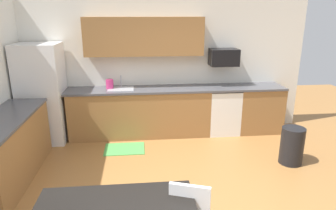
# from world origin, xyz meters

# --- Properties ---
(ground_plane) EXTENTS (12.00, 12.00, 0.00)m
(ground_plane) POSITION_xyz_m (0.00, 0.00, 0.00)
(ground_plane) COLOR #9E6B38
(wall_back) EXTENTS (5.80, 0.10, 2.70)m
(wall_back) POSITION_xyz_m (0.00, 2.65, 1.35)
(wall_back) COLOR white
(wall_back) RESTS_ON ground
(cabinet_run_back) EXTENTS (2.67, 0.60, 0.90)m
(cabinet_run_back) POSITION_xyz_m (-0.41, 2.30, 0.45)
(cabinet_run_back) COLOR olive
(cabinet_run_back) RESTS_ON ground
(cabinet_run_back_right) EXTENTS (0.88, 0.60, 0.90)m
(cabinet_run_back_right) POSITION_xyz_m (1.96, 2.30, 0.45)
(cabinet_run_back_right) COLOR olive
(cabinet_run_back_right) RESTS_ON ground
(cabinet_run_left) EXTENTS (0.60, 2.00, 0.90)m
(cabinet_run_left) POSITION_xyz_m (-2.30, 0.80, 0.45)
(cabinet_run_left) COLOR olive
(cabinet_run_left) RESTS_ON ground
(countertop_back) EXTENTS (4.80, 0.64, 0.04)m
(countertop_back) POSITION_xyz_m (0.00, 2.30, 0.92)
(countertop_back) COLOR #4C4C51
(countertop_back) RESTS_ON cabinet_run_back
(countertop_left) EXTENTS (0.64, 2.00, 0.04)m
(countertop_left) POSITION_xyz_m (-2.30, 0.80, 0.92)
(countertop_left) COLOR #4C4C51
(countertop_left) RESTS_ON cabinet_run_left
(upper_cabinets_back) EXTENTS (2.20, 0.34, 0.70)m
(upper_cabinets_back) POSITION_xyz_m (-0.30, 2.43, 1.90)
(upper_cabinets_back) COLOR olive
(refrigerator) EXTENTS (0.76, 0.70, 1.81)m
(refrigerator) POSITION_xyz_m (-2.18, 2.22, 0.91)
(refrigerator) COLOR white
(refrigerator) RESTS_ON ground
(oven_range) EXTENTS (0.60, 0.60, 0.91)m
(oven_range) POSITION_xyz_m (1.22, 2.30, 0.46)
(oven_range) COLOR white
(oven_range) RESTS_ON ground
(microwave) EXTENTS (0.54, 0.36, 0.32)m
(microwave) POSITION_xyz_m (1.22, 2.40, 1.50)
(microwave) COLOR black
(sink_basin) EXTENTS (0.48, 0.40, 0.14)m
(sink_basin) POSITION_xyz_m (-0.76, 2.30, 0.88)
(sink_basin) COLOR #A5A8AD
(sink_basin) RESTS_ON countertop_back
(sink_faucet) EXTENTS (0.02, 0.02, 0.24)m
(sink_faucet) POSITION_xyz_m (-0.76, 2.48, 1.04)
(sink_faucet) COLOR #B2B5BA
(sink_faucet) RESTS_ON countertop_back
(trash_bin) EXTENTS (0.36, 0.36, 0.60)m
(trash_bin) POSITION_xyz_m (1.97, 0.88, 0.30)
(trash_bin) COLOR black
(trash_bin) RESTS_ON ground
(floor_mat) EXTENTS (0.70, 0.50, 0.01)m
(floor_mat) POSITION_xyz_m (-0.71, 1.65, 0.01)
(floor_mat) COLOR #4CA54C
(floor_mat) RESTS_ON ground
(kettle) EXTENTS (0.14, 0.14, 0.20)m
(kettle) POSITION_xyz_m (-0.97, 2.35, 1.02)
(kettle) COLOR #CC3372
(kettle) RESTS_ON countertop_back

